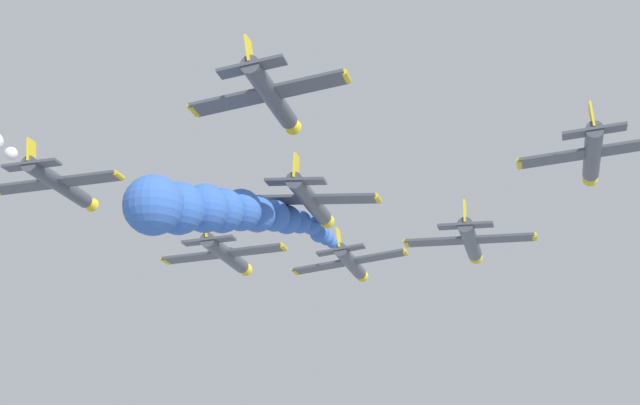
% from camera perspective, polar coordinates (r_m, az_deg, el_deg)
% --- Properties ---
extents(airplane_lead, '(9.53, 10.35, 2.65)m').
position_cam_1_polar(airplane_lead, '(88.11, 1.64, -3.17)').
color(airplane_lead, '#474C56').
extents(smoke_trail_lead, '(7.33, 26.44, 5.75)m').
position_cam_1_polar(smoke_trail_lead, '(64.16, -5.45, -0.47)').
color(smoke_trail_lead, blue).
extents(airplane_left_inner, '(9.56, 10.35, 2.36)m').
position_cam_1_polar(airplane_left_inner, '(81.23, -5.03, -2.74)').
color(airplane_left_inner, '#474C56').
extents(airplane_right_inner, '(9.56, 10.35, 2.32)m').
position_cam_1_polar(airplane_right_inner, '(78.54, 8.00, -2.00)').
color(airplane_right_inner, '#474C56').
extents(airplane_left_outer, '(9.57, 10.35, 2.34)m').
position_cam_1_polar(airplane_left_outer, '(70.93, -0.52, 0.14)').
color(airplane_left_outer, '#474C56').
extents(airplane_right_outer, '(9.57, 10.35, 2.35)m').
position_cam_1_polar(airplane_right_outer, '(76.50, -13.69, 0.99)').
color(airplane_right_outer, '#474C56').
extents(airplane_trailing, '(9.55, 10.35, 2.50)m').
position_cam_1_polar(airplane_trailing, '(70.03, 14.29, 2.55)').
color(airplane_trailing, '#474C56').
extents(airplane_high_slot, '(9.51, 10.35, 2.73)m').
position_cam_1_polar(airplane_high_slot, '(62.82, -2.61, 5.73)').
color(airplane_high_slot, '#474C56').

